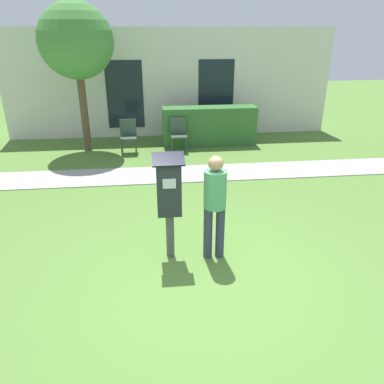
{
  "coord_description": "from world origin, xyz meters",
  "views": [
    {
      "loc": [
        -0.69,
        -4.28,
        3.15
      ],
      "look_at": [
        -0.15,
        0.47,
        1.05
      ],
      "focal_mm": 35.0,
      "sensor_mm": 36.0,
      "label": 1
    }
  ],
  "objects_px": {
    "person_standing": "(215,200)",
    "parking_meter": "(169,194)",
    "outdoor_chair_middle": "(178,132)",
    "outdoor_chair_left": "(128,133)"
  },
  "relations": [
    {
      "from": "person_standing",
      "to": "parking_meter",
      "type": "bearing_deg",
      "value": 177.9
    },
    {
      "from": "parking_meter",
      "to": "person_standing",
      "type": "distance_m",
      "value": 0.65
    },
    {
      "from": "outdoor_chair_left",
      "to": "outdoor_chair_middle",
      "type": "distance_m",
      "value": 1.37
    },
    {
      "from": "person_standing",
      "to": "outdoor_chair_middle",
      "type": "bearing_deg",
      "value": 96.83
    },
    {
      "from": "parking_meter",
      "to": "outdoor_chair_left",
      "type": "height_order",
      "value": "parking_meter"
    },
    {
      "from": "parking_meter",
      "to": "outdoor_chair_middle",
      "type": "height_order",
      "value": "parking_meter"
    },
    {
      "from": "person_standing",
      "to": "outdoor_chair_left",
      "type": "distance_m",
      "value": 5.58
    },
    {
      "from": "parking_meter",
      "to": "person_standing",
      "type": "height_order",
      "value": "parking_meter"
    },
    {
      "from": "person_standing",
      "to": "outdoor_chair_middle",
      "type": "distance_m",
      "value": 5.4
    },
    {
      "from": "parking_meter",
      "to": "person_standing",
      "type": "relative_size",
      "value": 1.01
    }
  ]
}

